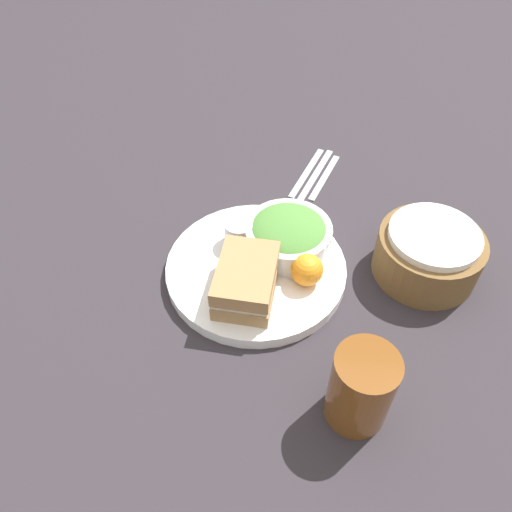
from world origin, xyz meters
TOP-DOWN VIEW (x-y plane):
  - ground_plane at (0.00, 0.00)m, footprint 4.00×4.00m
  - plate at (0.00, 0.00)m, footprint 0.28×0.28m
  - sandwich at (0.06, -0.01)m, footprint 0.12×0.08m
  - salad_bowl at (-0.05, 0.04)m, footprint 0.14×0.14m
  - dressing_cup at (-0.05, -0.03)m, footprint 0.05×0.05m
  - orange_wedge at (0.02, 0.08)m, footprint 0.05×0.05m
  - drink_glass at (0.21, 0.16)m, footprint 0.08×0.08m
  - bread_basket at (-0.04, 0.26)m, footprint 0.16×0.16m
  - fork at (-0.27, 0.06)m, footprint 0.16×0.06m
  - knife at (-0.26, 0.08)m, footprint 0.17×0.06m
  - spoon at (-0.26, 0.09)m, footprint 0.14×0.05m

SIDE VIEW (x-z plane):
  - ground_plane at x=0.00m, z-range 0.00..0.00m
  - fork at x=-0.27m, z-range 0.00..0.01m
  - knife at x=-0.26m, z-range 0.00..0.01m
  - spoon at x=-0.26m, z-range 0.00..0.01m
  - plate at x=0.00m, z-range 0.00..0.02m
  - bread_basket at x=-0.04m, z-range 0.00..0.08m
  - dressing_cup at x=-0.05m, z-range 0.02..0.06m
  - orange_wedge at x=0.02m, z-range 0.02..0.07m
  - salad_bowl at x=-0.05m, z-range 0.02..0.07m
  - sandwich at x=0.06m, z-range 0.02..0.08m
  - drink_glass at x=0.21m, z-range 0.00..0.12m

